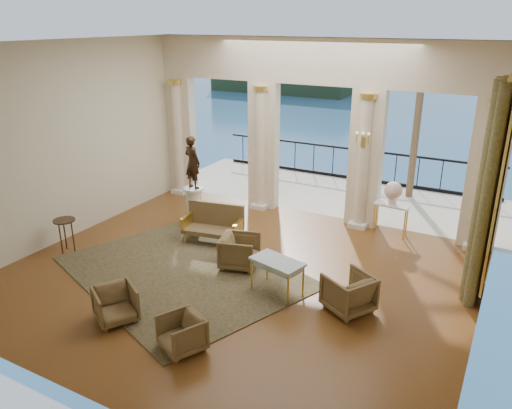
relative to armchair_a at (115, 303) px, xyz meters
The scene contains 23 objects.
floor 2.59m from the armchair_a, 67.05° to the left, with size 9.00×9.00×0.00m, color #4A220A.
room_walls 3.00m from the armchair_a, 51.24° to the left, with size 9.00×9.00×9.00m.
arcade 6.65m from the armchair_a, 80.81° to the left, with size 9.00×0.56×4.50m.
terrace 8.23m from the armchair_a, 83.01° to the left, with size 10.00×3.60×0.10m, color beige.
balustrade 9.81m from the armchair_a, 84.15° to the left, with size 9.00×0.06×1.03m.
palm_tree 10.17m from the armchair_a, 71.49° to the left, with size 2.00×2.00×4.50m.
headland 78.03m from the armchair_a, 111.84° to the left, with size 22.00×18.00×6.00m, color black.
sea 62.69m from the armchair_a, 89.08° to the left, with size 160.00×160.00×0.00m, color navy.
curtain 6.76m from the armchair_a, 36.17° to the left, with size 0.33×1.40×4.09m.
window_frame 6.92m from the armchair_a, 35.23° to the left, with size 0.04×1.60×3.40m, color gold.
wall_sconce 6.62m from the armchair_a, 67.76° to the left, with size 0.30×0.11×0.33m.
rug 1.99m from the armchair_a, 91.15° to the left, with size 4.72×3.67×0.02m, color #30361C.
armchair_a is the anchor object (origin of this frame).
armchair_b 1.49m from the armchair_a, ahead, with size 0.62×0.58×0.64m, color #40351E.
armchair_c 4.07m from the armchair_a, 33.11° to the left, with size 0.75×0.70×0.77m, color #40351E.
armchair_d 2.88m from the armchair_a, 72.52° to the left, with size 0.74×0.70×0.77m, color #40351E.
settee 3.57m from the armchair_a, 94.80° to the left, with size 1.45×0.83×0.91m.
game_table 2.97m from the armchair_a, 46.79° to the left, with size 1.09×0.77×0.68m.
pedestal 4.36m from the armchair_a, 107.07° to the left, with size 0.54×0.54×0.99m.
statue 4.54m from the armchair_a, 107.07° to the left, with size 0.47×0.31×1.30m, color #302115.
console_table 6.73m from the armchair_a, 61.58° to the left, with size 0.85×0.39×0.78m.
urn 6.77m from the armchair_a, 61.58° to the left, with size 0.42×0.42×0.56m.
side_table 3.29m from the armchair_a, 152.17° to the left, with size 0.47×0.47×0.77m.
Camera 1 is at (4.66, -7.72, 4.91)m, focal length 35.00 mm.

